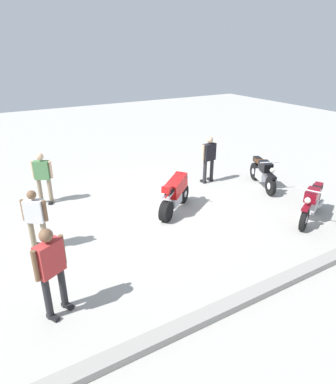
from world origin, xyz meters
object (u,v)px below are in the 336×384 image
(motorcycle_maroon_cruiser, at_px, (312,203))
(person_in_black_shirt, at_px, (209,157))
(person_in_red_shirt, at_px, (51,266))
(motorcycle_red_sportbike, at_px, (175,193))
(person_in_green_shirt, at_px, (43,175))
(motorcycle_black_cruiser, at_px, (263,173))
(person_in_white_shirt, at_px, (35,218))

(motorcycle_maroon_cruiser, height_order, person_in_black_shirt, person_in_black_shirt)
(person_in_red_shirt, bearing_deg, motorcycle_red_sportbike, 93.69)
(person_in_black_shirt, bearing_deg, person_in_green_shirt, 71.85)
(motorcycle_black_cruiser, height_order, person_in_green_shirt, person_in_green_shirt)
(motorcycle_red_sportbike, bearing_deg, person_in_white_shirt, 145.69)
(person_in_black_shirt, bearing_deg, motorcycle_red_sportbike, 115.58)
(motorcycle_black_cruiser, bearing_deg, person_in_black_shirt, -110.60)
(motorcycle_black_cruiser, xyz_separation_m, person_in_white_shirt, (7.64, 0.23, 0.37))
(motorcycle_maroon_cruiser, bearing_deg, person_in_black_shirt, -103.89)
(motorcycle_maroon_cruiser, relative_size, person_in_green_shirt, 1.18)
(motorcycle_red_sportbike, distance_m, person_in_white_shirt, 3.99)
(motorcycle_black_cruiser, height_order, person_in_black_shirt, person_in_black_shirt)
(motorcycle_maroon_cruiser, bearing_deg, person_in_green_shirt, -64.04)
(motorcycle_red_sportbike, distance_m, person_in_red_shirt, 4.85)
(motorcycle_maroon_cruiser, bearing_deg, person_in_red_shirt, -24.98)
(person_in_white_shirt, distance_m, person_in_green_shirt, 2.81)
(motorcycle_red_sportbike, xyz_separation_m, person_in_white_shirt, (3.97, 0.14, 0.29))
(person_in_black_shirt, xyz_separation_m, person_in_green_shirt, (5.52, -1.17, -0.05))
(person_in_green_shirt, bearing_deg, person_in_white_shirt, 16.14)
(motorcycle_maroon_cruiser, height_order, person_in_red_shirt, person_in_red_shirt)
(motorcycle_red_sportbike, distance_m, person_in_black_shirt, 2.70)
(person_in_black_shirt, relative_size, person_in_white_shirt, 1.08)
(motorcycle_black_cruiser, xyz_separation_m, person_in_green_shirt, (6.92, -2.49, 0.41))
(person_in_white_shirt, bearing_deg, person_in_green_shirt, 20.34)
(person_in_black_shirt, bearing_deg, motorcycle_maroon_cruiser, -174.39)
(motorcycle_maroon_cruiser, relative_size, person_in_black_shirt, 1.13)
(motorcycle_black_cruiser, bearing_deg, person_in_red_shirt, -48.82)
(motorcycle_red_sportbike, bearing_deg, person_in_red_shirt, 175.02)
(motorcycle_black_cruiser, xyz_separation_m, person_in_red_shirt, (7.79, 2.60, 0.52))
(person_in_white_shirt, bearing_deg, motorcycle_black_cruiser, -53.07)
(motorcycle_maroon_cruiser, height_order, motorcycle_red_sportbike, motorcycle_red_sportbike)
(motorcycle_black_cruiser, distance_m, person_in_white_shirt, 7.65)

